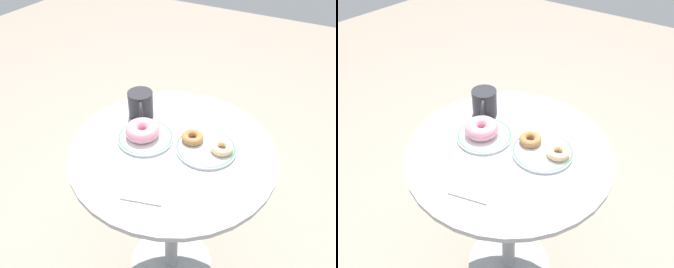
# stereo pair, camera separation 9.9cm
# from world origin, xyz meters

# --- Properties ---
(ground_plane) EXTENTS (7.00, 7.00, 0.02)m
(ground_plane) POSITION_xyz_m (0.00, 0.00, -0.01)
(ground_plane) COLOR gray
(cafe_table) EXTENTS (0.65, 0.65, 0.73)m
(cafe_table) POSITION_xyz_m (0.00, 0.00, 0.48)
(cafe_table) COLOR #999EA3
(cafe_table) RESTS_ON ground
(plate_left) EXTENTS (0.18, 0.18, 0.01)m
(plate_left) POSITION_xyz_m (-0.10, -0.01, 0.74)
(plate_left) COLOR white
(plate_left) RESTS_ON cafe_table
(plate_right) EXTENTS (0.19, 0.19, 0.01)m
(plate_right) POSITION_xyz_m (0.10, 0.04, 0.74)
(plate_right) COLOR white
(plate_right) RESTS_ON cafe_table
(donut_pink_frosted) EXTENTS (0.16, 0.16, 0.04)m
(donut_pink_frosted) POSITION_xyz_m (-0.10, -0.01, 0.76)
(donut_pink_frosted) COLOR pink
(donut_pink_frosted) RESTS_ON plate_left
(donut_glazed) EXTENTS (0.07, 0.07, 0.02)m
(donut_glazed) POSITION_xyz_m (0.15, 0.05, 0.75)
(donut_glazed) COLOR #E0B789
(donut_glazed) RESTS_ON plate_right
(donut_cinnamon) EXTENTS (0.10, 0.10, 0.02)m
(donut_cinnamon) POSITION_xyz_m (0.05, 0.05, 0.75)
(donut_cinnamon) COLOR #A36B3D
(donut_cinnamon) RESTS_ON plate_right
(paper_napkin) EXTENTS (0.14, 0.14, 0.01)m
(paper_napkin) POSITION_xyz_m (0.02, -0.18, 0.73)
(paper_napkin) COLOR white
(paper_napkin) RESTS_ON cafe_table
(coffee_mug) EXTENTS (0.10, 0.12, 0.09)m
(coffee_mug) POSITION_xyz_m (-0.18, 0.09, 0.78)
(coffee_mug) COLOR #28282D
(coffee_mug) RESTS_ON cafe_table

